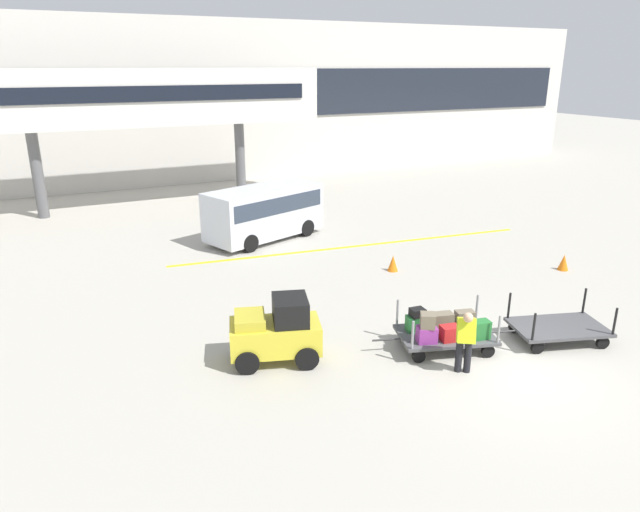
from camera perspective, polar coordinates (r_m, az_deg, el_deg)
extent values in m
plane|color=#B2ADA0|center=(14.11, 18.54, -10.79)|extent=(120.00, 120.00, 0.00)
cube|color=yellow|center=(22.17, 3.58, 0.99)|extent=(14.25, 1.82, 0.01)
cube|color=beige|center=(35.75, -11.60, 14.90)|extent=(55.74, 2.40, 9.24)
cube|color=#1E232D|center=(34.52, -11.10, 15.58)|extent=(52.95, 0.12, 2.80)
cube|color=silver|center=(28.90, -17.62, 14.89)|extent=(17.37, 2.20, 2.60)
cube|color=black|center=(27.77, -17.27, 15.22)|extent=(15.63, 0.08, 0.70)
cylinder|color=#59595B|center=(28.91, -26.40, 7.27)|extent=(0.50, 0.50, 3.95)
cylinder|color=#59595B|center=(30.35, -7.98, 9.46)|extent=(0.50, 0.50, 3.95)
cube|color=gold|center=(13.57, -4.50, -8.01)|extent=(2.33, 1.68, 0.70)
cube|color=black|center=(13.32, -2.99, -5.42)|extent=(1.06, 1.18, 0.60)
cube|color=gold|center=(13.35, -7.04, -6.33)|extent=(0.95, 1.10, 0.24)
cylinder|color=black|center=(14.17, -7.40, -8.48)|extent=(0.59, 0.34, 0.56)
cylinder|color=black|center=(13.25, -7.29, -10.52)|extent=(0.59, 0.34, 0.56)
cylinder|color=black|center=(14.24, -1.85, -8.18)|extent=(0.59, 0.34, 0.56)
cylinder|color=black|center=(13.32, -1.33, -10.18)|extent=(0.59, 0.34, 0.56)
cube|color=#4C4C4F|center=(14.53, 12.43, -7.71)|extent=(2.61, 2.03, 0.08)
cylinder|color=gray|center=(14.60, 7.75, -5.61)|extent=(0.06, 0.06, 0.70)
cylinder|color=gray|center=(13.49, 9.25, -7.81)|extent=(0.06, 0.06, 0.70)
cylinder|color=gray|center=(15.30, 15.42, -4.98)|extent=(0.06, 0.06, 0.70)
cylinder|color=gray|center=(14.24, 17.46, -7.00)|extent=(0.06, 0.06, 0.70)
cylinder|color=black|center=(14.86, 8.43, -7.71)|extent=(0.34, 0.19, 0.32)
cylinder|color=black|center=(13.85, 9.84, -9.84)|extent=(0.34, 0.19, 0.32)
cylinder|color=black|center=(15.42, 14.63, -7.12)|extent=(0.34, 0.19, 0.32)
cylinder|color=black|center=(14.46, 16.44, -9.11)|extent=(0.34, 0.19, 0.32)
cylinder|color=#333333|center=(14.10, 6.65, -8.31)|extent=(0.68, 0.26, 0.05)
cube|color=#236B2D|center=(14.45, 9.66, -6.65)|extent=(0.59, 0.43, 0.39)
cube|color=#8C338C|center=(13.92, 10.63, -7.72)|extent=(0.54, 0.47, 0.39)
cube|color=#726651|center=(14.72, 12.10, -6.32)|extent=(0.60, 0.43, 0.39)
cube|color=red|center=(14.12, 12.85, -7.54)|extent=(0.49, 0.40, 0.37)
cube|color=#726651|center=(14.93, 14.26, -6.09)|extent=(0.53, 0.41, 0.41)
cube|color=#236B2D|center=(14.37, 15.60, -7.11)|extent=(0.56, 0.38, 0.45)
cube|color=black|center=(14.33, 9.73, -5.59)|extent=(0.37, 0.32, 0.20)
cube|color=#726651|center=(13.77, 10.72, -6.35)|extent=(0.47, 0.47, 0.35)
cube|color=#4C4C4F|center=(15.80, 22.74, -6.58)|extent=(2.61, 2.03, 0.08)
cylinder|color=black|center=(15.66, 18.40, -4.71)|extent=(0.06, 0.06, 0.70)
cylinder|color=black|center=(14.63, 20.61, -6.65)|extent=(0.06, 0.06, 0.70)
cylinder|color=black|center=(16.70, 24.92, -4.08)|extent=(0.06, 0.06, 0.70)
cylinder|color=black|center=(15.74, 27.41, -5.82)|extent=(0.06, 0.06, 0.70)
cylinder|color=black|center=(15.94, 18.89, -6.67)|extent=(0.34, 0.19, 0.32)
cylinder|color=black|center=(15.01, 20.92, -8.54)|extent=(0.34, 0.19, 0.32)
cylinder|color=black|center=(16.78, 24.18, -6.06)|extent=(0.34, 0.19, 0.32)
cylinder|color=black|center=(15.90, 26.42, -7.77)|extent=(0.34, 0.19, 0.32)
cylinder|color=#333333|center=(15.12, 17.80, -7.22)|extent=(0.68, 0.26, 0.05)
cylinder|color=black|center=(13.55, 13.72, -9.61)|extent=(0.16, 0.16, 0.82)
cylinder|color=black|center=(13.58, 14.57, -9.62)|extent=(0.16, 0.16, 0.82)
cube|color=#D1E51E|center=(13.18, 14.42, -7.22)|extent=(0.56, 0.57, 0.61)
sphere|color=tan|center=(12.92, 14.61, -5.99)|extent=(0.22, 0.22, 0.22)
cube|color=silver|center=(22.88, -5.60, 4.47)|extent=(5.16, 3.41, 1.90)
cube|color=#2D3847|center=(22.79, -5.63, 5.45)|extent=(4.81, 3.32, 0.64)
cylinder|color=black|center=(21.54, -7.04, 1.29)|extent=(0.72, 0.46, 0.68)
cylinder|color=black|center=(23.42, -1.37, 2.84)|extent=(0.72, 0.46, 0.68)
cone|color=orange|center=(19.57, 7.31, -0.72)|extent=(0.36, 0.36, 0.55)
cone|color=orange|center=(21.21, 23.19, -0.58)|extent=(0.36, 0.36, 0.55)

